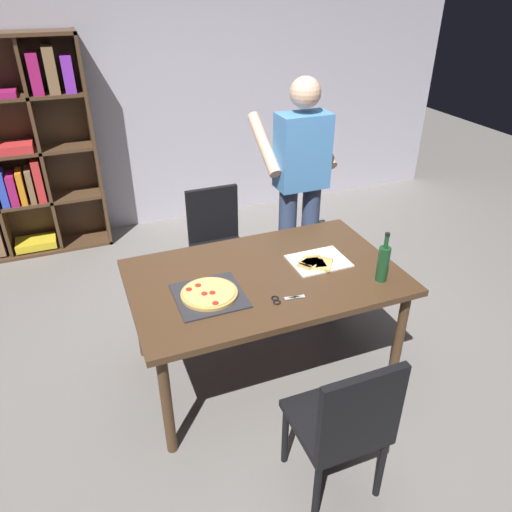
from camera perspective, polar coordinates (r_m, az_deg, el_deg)
The scene contains 11 objects.
ground_plane at distance 3.43m, azimuth 0.95°, elevation -12.84°, with size 12.00×12.00×0.00m, color gray.
back_wall at distance 5.09m, azimuth -10.79°, elevation 19.07°, with size 6.40×0.10×2.80m, color #BCB7C6.
dining_table at distance 3.00m, azimuth 1.05°, elevation -3.31°, with size 1.64×1.02×0.75m.
chair_near_camera at distance 2.45m, azimuth 10.47°, elevation -18.69°, with size 0.42×0.42×0.90m.
chair_far_side at distance 3.90m, azimuth -4.58°, elevation 2.16°, with size 0.42×0.42×0.90m.
bookshelf at distance 4.93m, azimuth -26.57°, elevation 10.42°, with size 1.40×0.35×1.95m.
person_serving_pizza at distance 3.72m, azimuth 5.22°, elevation 8.93°, with size 0.55×0.54×1.75m.
pepperoni_pizza_on_tray at distance 2.78m, azimuth -5.52°, elevation -4.50°, with size 0.39×0.39×0.04m.
pizza_slices_on_towel at distance 3.09m, azimuth 7.12°, elevation -0.70°, with size 0.36×0.30×0.03m.
wine_bottle at distance 2.95m, azimuth 14.75°, elevation -0.77°, with size 0.07×0.07×0.32m.
kitchen_scissors at distance 2.74m, azimuth 3.16°, elevation -5.08°, with size 0.20×0.09×0.01m.
Camera 1 is at (-0.97, -2.31, 2.34)m, focal length 33.97 mm.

